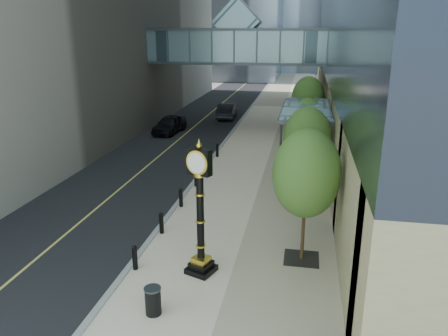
% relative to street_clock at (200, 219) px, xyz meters
% --- Properties ---
extents(ground, '(320.00, 320.00, 0.00)m').
position_rel_street_clock_xyz_m(ground, '(0.15, -1.27, -2.27)').
color(ground, gray).
rests_on(ground, ground).
extents(road, '(8.00, 180.00, 0.02)m').
position_rel_street_clock_xyz_m(road, '(-6.85, 38.73, -2.26)').
color(road, black).
rests_on(road, ground).
extents(sidewalk, '(8.00, 180.00, 0.06)m').
position_rel_street_clock_xyz_m(sidewalk, '(1.15, 38.73, -2.24)').
color(sidewalk, beige).
rests_on(sidewalk, ground).
extents(curb, '(0.25, 180.00, 0.07)m').
position_rel_street_clock_xyz_m(curb, '(-2.85, 38.73, -2.23)').
color(curb, gray).
rests_on(curb, ground).
extents(skywalk, '(17.00, 4.20, 5.80)m').
position_rel_street_clock_xyz_m(skywalk, '(-2.85, 26.73, 5.45)').
color(skywalk, slate).
rests_on(skywalk, ground).
extents(entrance_canopy, '(3.00, 8.00, 4.38)m').
position_rel_street_clock_xyz_m(entrance_canopy, '(3.63, 12.73, 1.93)').
color(entrance_canopy, '#383F44').
rests_on(entrance_canopy, ground).
extents(bollard_row, '(0.20, 16.20, 0.90)m').
position_rel_street_clock_xyz_m(bollard_row, '(-2.55, 7.73, -1.76)').
color(bollard_row, black).
rests_on(bollard_row, sidewalk).
extents(street_trees, '(2.62, 28.45, 5.39)m').
position_rel_street_clock_xyz_m(street_trees, '(3.75, 13.98, 1.22)').
color(street_trees, black).
rests_on(street_trees, sidewalk).
extents(street_clock, '(1.23, 1.23, 5.09)m').
position_rel_street_clock_xyz_m(street_clock, '(0.00, 0.00, 0.00)').
color(street_clock, black).
rests_on(street_clock, sidewalk).
extents(trash_bin, '(0.55, 0.55, 0.90)m').
position_rel_street_clock_xyz_m(trash_bin, '(-0.93, -2.80, -1.76)').
color(trash_bin, black).
rests_on(trash_bin, sidewalk).
extents(pedestrian, '(0.80, 0.66, 1.88)m').
position_rel_street_clock_xyz_m(pedestrian, '(4.09, 11.76, -1.27)').
color(pedestrian, '#A7A399').
rests_on(pedestrian, sidewalk).
extents(car_near, '(2.32, 4.77, 1.57)m').
position_rel_street_clock_xyz_m(car_near, '(-8.36, 22.73, -1.46)').
color(car_near, black).
rests_on(car_near, road).
extents(car_far, '(1.88, 4.88, 1.59)m').
position_rel_street_clock_xyz_m(car_far, '(-4.49, 30.52, -1.45)').
color(car_far, black).
rests_on(car_far, road).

